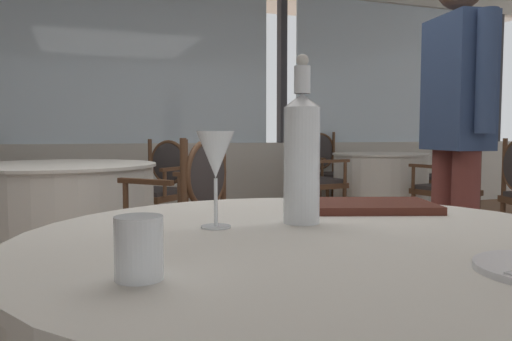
# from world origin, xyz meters

# --- Properties ---
(ground_plane) EXTENTS (14.05, 14.05, 0.00)m
(ground_plane) POSITION_xyz_m (0.00, 0.00, 0.00)
(ground_plane) COLOR brown
(window_wall_far) EXTENTS (10.81, 0.14, 2.93)m
(window_wall_far) POSITION_xyz_m (0.00, 3.40, 1.16)
(window_wall_far) COLOR beige
(window_wall_far) RESTS_ON ground_plane
(water_bottle) EXTENTS (0.08, 0.08, 0.37)m
(water_bottle) POSITION_xyz_m (-0.26, -1.33, 0.90)
(water_bottle) COLOR white
(water_bottle) RESTS_ON foreground_table
(wine_glass) EXTENTS (0.08, 0.08, 0.20)m
(wine_glass) POSITION_xyz_m (-0.46, -1.32, 0.90)
(wine_glass) COLOR white
(wine_glass) RESTS_ON foreground_table
(water_tumbler) EXTENTS (0.07, 0.07, 0.09)m
(water_tumbler) POSITION_xyz_m (-0.66, -1.65, 0.79)
(water_tumbler) COLOR white
(water_tumbler) RESTS_ON foreground_table
(menu_book) EXTENTS (0.39, 0.32, 0.02)m
(menu_book) POSITION_xyz_m (-0.01, -1.21, 0.76)
(menu_book) COLOR #512319
(menu_book) RESTS_ON foreground_table
(background_table_0) EXTENTS (1.03, 1.03, 0.75)m
(background_table_0) POSITION_xyz_m (2.35, 2.23, 0.38)
(background_table_0) COLOR silver
(background_table_0) RESTS_ON ground_plane
(dining_chair_0_0) EXTENTS (0.59, 0.53, 0.98)m
(dining_chair_0_0) POSITION_xyz_m (2.20, 3.16, 0.56)
(dining_chair_0_0) COLOR brown
(dining_chair_0_0) RESTS_ON ground_plane
(dining_chair_0_1) EXTENTS (0.53, 0.59, 0.92)m
(dining_chair_0_1) POSITION_xyz_m (1.43, 2.07, 0.55)
(dining_chair_0_1) COLOR brown
(dining_chair_0_1) RESTS_ON ground_plane
(dining_chair_0_2) EXTENTS (0.59, 0.53, 0.89)m
(dining_chair_0_2) POSITION_xyz_m (2.51, 1.31, 0.52)
(dining_chair_0_2) COLOR brown
(dining_chair_0_2) RESTS_ON ground_plane
(dining_chair_0_3) EXTENTS (0.53, 0.59, 0.90)m
(dining_chair_0_3) POSITION_xyz_m (3.28, 2.38, 0.53)
(dining_chair_0_3) COLOR brown
(dining_chair_0_3) RESTS_ON ground_plane
(background_table_1) EXTENTS (1.32, 1.32, 0.75)m
(background_table_1) POSITION_xyz_m (-0.84, 1.31, 0.38)
(background_table_1) COLOR silver
(background_table_1) RESTS_ON ground_plane
(dining_chair_1_0) EXTENTS (0.66, 0.66, 0.93)m
(dining_chair_1_0) POSITION_xyz_m (-0.12, 0.51, 0.55)
(dining_chair_1_0) COLOR brown
(dining_chair_1_0) RESTS_ON ground_plane
(dining_chair_1_1) EXTENTS (0.66, 0.66, 0.91)m
(dining_chair_1_1) POSITION_xyz_m (-0.03, 2.04, 0.53)
(dining_chair_1_1) COLOR brown
(dining_chair_1_1) RESTS_ON ground_plane
(diner_person_0) EXTENTS (0.25, 0.52, 1.78)m
(diner_person_0) POSITION_xyz_m (1.05, -0.34, 1.03)
(diner_person_0) COLOR brown
(diner_person_0) RESTS_ON ground_plane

